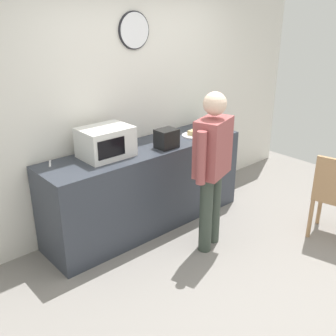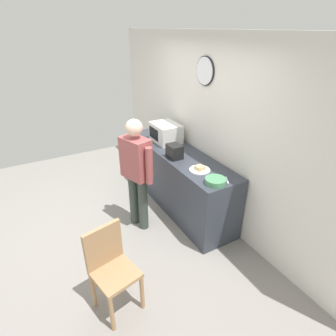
# 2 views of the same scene
# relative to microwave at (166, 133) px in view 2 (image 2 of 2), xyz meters

# --- Properties ---
(ground_plane) EXTENTS (6.00, 6.00, 0.00)m
(ground_plane) POSITION_rel_microwave_xyz_m (0.63, -1.26, -1.08)
(ground_plane) COLOR gray
(back_wall) EXTENTS (5.40, 0.13, 2.60)m
(back_wall) POSITION_rel_microwave_xyz_m (0.63, 0.34, 0.22)
(back_wall) COLOR silver
(back_wall) RESTS_ON ground_plane
(kitchen_counter) EXTENTS (2.36, 0.62, 0.93)m
(kitchen_counter) POSITION_rel_microwave_xyz_m (0.47, -0.04, -0.62)
(kitchen_counter) COLOR #333842
(kitchen_counter) RESTS_ON ground_plane
(microwave) EXTENTS (0.50, 0.39, 0.30)m
(microwave) POSITION_rel_microwave_xyz_m (0.00, 0.00, 0.00)
(microwave) COLOR silver
(microwave) RESTS_ON kitchen_counter
(sandwich_plate) EXTENTS (0.28, 0.28, 0.07)m
(sandwich_plate) POSITION_rel_microwave_xyz_m (1.13, -0.11, -0.13)
(sandwich_plate) COLOR white
(sandwich_plate) RESTS_ON kitchen_counter
(salad_bowl) EXTENTS (0.25, 0.25, 0.07)m
(salad_bowl) POSITION_rel_microwave_xyz_m (1.50, -0.14, -0.12)
(salad_bowl) COLOR #4C8E60
(salad_bowl) RESTS_ON kitchen_counter
(toaster) EXTENTS (0.22, 0.18, 0.20)m
(toaster) POSITION_rel_microwave_xyz_m (0.63, -0.20, -0.05)
(toaster) COLOR black
(toaster) RESTS_ON kitchen_counter
(fork_utensil) EXTENTS (0.16, 0.10, 0.01)m
(fork_utensil) POSITION_rel_microwave_xyz_m (1.51, 0.03, -0.15)
(fork_utensil) COLOR silver
(fork_utensil) RESTS_ON kitchen_counter
(spoon_utensil) EXTENTS (0.09, 0.16, 0.01)m
(spoon_utensil) POSITION_rel_microwave_xyz_m (-0.52, 0.18, -0.15)
(spoon_utensil) COLOR silver
(spoon_utensil) RESTS_ON kitchen_counter
(person_standing) EXTENTS (0.57, 0.35, 1.62)m
(person_standing) POSITION_rel_microwave_xyz_m (0.67, -0.82, -0.14)
(person_standing) COLOR #374239
(person_standing) RESTS_ON ground_plane
(wooden_chair) EXTENTS (0.48, 0.48, 0.94)m
(wooden_chair) POSITION_rel_microwave_xyz_m (1.74, -1.58, -0.56)
(wooden_chair) COLOR #A87F56
(wooden_chair) RESTS_ON ground_plane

